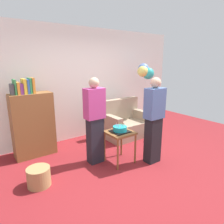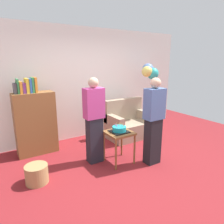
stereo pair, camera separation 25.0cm
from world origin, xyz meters
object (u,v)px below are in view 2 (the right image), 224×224
side_table (119,137)px  handbag (154,138)px  bookshelf (35,122)px  wicker_basket (37,174)px  balloon_bunch (150,72)px  couch (128,124)px  person_holding_cake (154,121)px  person_blowing_candles (94,120)px  birthday_cake (119,129)px

side_table → handbag: bearing=16.2°
bookshelf → handbag: (2.50, -0.91, -0.59)m
side_table → wicker_basket: bearing=174.5°
handbag → balloon_bunch: size_ratio=0.15×
couch → person_holding_cake: bearing=-107.9°
couch → side_table: 1.39m
couch → handbag: couch is taller
couch → handbag: bearing=-63.5°
bookshelf → wicker_basket: bookshelf is taller
side_table → person_blowing_candles: person_blowing_candles is taller
bookshelf → wicker_basket: size_ratio=4.44×
bookshelf → balloon_bunch: size_ratio=0.87×
birthday_cake → balloon_bunch: size_ratio=0.17×
side_table → wicker_basket: 1.55m
person_blowing_candles → side_table: bearing=-17.9°
couch → handbag: 0.74m
handbag → couch: bearing=116.5°
couch → wicker_basket: size_ratio=3.06×
couch → person_blowing_candles: bearing=-151.9°
couch → birthday_cake: 1.42m
birthday_cake → person_holding_cake: bearing=-34.5°
side_table → person_blowing_candles: 0.56m
wicker_basket → person_blowing_candles: bearing=6.8°
person_holding_cake → wicker_basket: (-2.02, 0.50, -0.68)m
balloon_bunch → birthday_cake: bearing=-147.7°
birthday_cake → person_blowing_candles: person_blowing_candles is taller
bookshelf → wicker_basket: 1.29m
bookshelf → handbag: 2.73m
wicker_basket → balloon_bunch: bearing=16.1°
person_blowing_candles → handbag: person_blowing_candles is taller
couch → side_table: (-0.96, -0.99, 0.18)m
person_holding_cake → birthday_cake: bearing=-4.9°
wicker_basket → balloon_bunch: (3.19, 0.92, 1.49)m
wicker_basket → handbag: wicker_basket is taller
couch → balloon_bunch: bearing=5.7°
bookshelf → handbag: bearing=-20.0°
couch → side_table: size_ratio=1.78×
bookshelf → person_holding_cake: 2.40m
birthday_cake → person_blowing_candles: 0.50m
person_holding_cake → balloon_bunch: size_ratio=0.88×
couch → person_blowing_candles: size_ratio=0.67×
person_holding_cake → side_table: bearing=-4.9°
couch → person_holding_cake: person_holding_cake is taller
side_table → birthday_cake: birthday_cake is taller
bookshelf → balloon_bunch: bearing=-4.2°
couch → wicker_basket: 2.61m
bookshelf → person_holding_cake: person_holding_cake is taller
side_table → balloon_bunch: bearing=32.3°
couch → side_table: bearing=-134.0°
bookshelf → person_blowing_candles: size_ratio=0.98×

